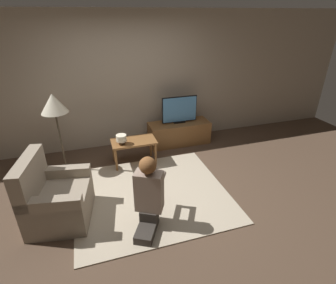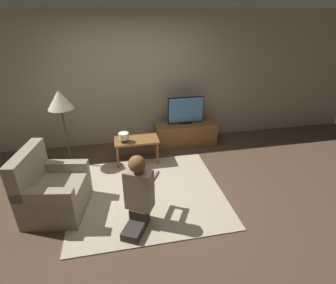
{
  "view_description": "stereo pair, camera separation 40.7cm",
  "coord_description": "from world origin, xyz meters",
  "px_view_note": "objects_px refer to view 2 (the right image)",
  "views": [
    {
      "loc": [
        -0.74,
        -3.18,
        2.52
      ],
      "look_at": [
        0.42,
        0.48,
        0.62
      ],
      "focal_mm": 28.0,
      "sensor_mm": 36.0,
      "label": 1
    },
    {
      "loc": [
        -0.35,
        -3.28,
        2.52
      ],
      "look_at": [
        0.42,
        0.48,
        0.62
      ],
      "focal_mm": 28.0,
      "sensor_mm": 36.0,
      "label": 2
    }
  ],
  "objects_px": {
    "floor_lamp": "(60,103)",
    "armchair": "(53,192)",
    "coffee_table": "(137,142)",
    "table_lamp": "(124,137)",
    "tv": "(186,110)",
    "person_kneeling": "(139,191)"
  },
  "relations": [
    {
      "from": "person_kneeling",
      "to": "table_lamp",
      "type": "bearing_deg",
      "value": -57.63
    },
    {
      "from": "coffee_table",
      "to": "armchair",
      "type": "xyz_separation_m",
      "value": [
        -1.25,
        -1.14,
        -0.09
      ]
    },
    {
      "from": "tv",
      "to": "armchair",
      "type": "xyz_separation_m",
      "value": [
        -2.32,
        -1.68,
        -0.44
      ]
    },
    {
      "from": "armchair",
      "to": "table_lamp",
      "type": "distance_m",
      "value": 1.5
    },
    {
      "from": "coffee_table",
      "to": "armchair",
      "type": "distance_m",
      "value": 1.69
    },
    {
      "from": "tv",
      "to": "person_kneeling",
      "type": "relative_size",
      "value": 0.73
    },
    {
      "from": "floor_lamp",
      "to": "table_lamp",
      "type": "distance_m",
      "value": 1.18
    },
    {
      "from": "floor_lamp",
      "to": "armchair",
      "type": "distance_m",
      "value": 1.56
    },
    {
      "from": "floor_lamp",
      "to": "armchair",
      "type": "bearing_deg",
      "value": -91.67
    },
    {
      "from": "tv",
      "to": "coffee_table",
      "type": "relative_size",
      "value": 0.93
    },
    {
      "from": "coffee_table",
      "to": "person_kneeling",
      "type": "distance_m",
      "value": 1.64
    },
    {
      "from": "floor_lamp",
      "to": "armchair",
      "type": "height_order",
      "value": "floor_lamp"
    },
    {
      "from": "armchair",
      "to": "tv",
      "type": "bearing_deg",
      "value": -43.72
    },
    {
      "from": "armchair",
      "to": "floor_lamp",
      "type": "bearing_deg",
      "value": 8.59
    },
    {
      "from": "tv",
      "to": "coffee_table",
      "type": "xyz_separation_m",
      "value": [
        -1.06,
        -0.55,
        -0.34
      ]
    },
    {
      "from": "tv",
      "to": "coffee_table",
      "type": "bearing_deg",
      "value": -152.8
    },
    {
      "from": "coffee_table",
      "to": "table_lamp",
      "type": "height_order",
      "value": "table_lamp"
    },
    {
      "from": "person_kneeling",
      "to": "armchair",
      "type": "bearing_deg",
      "value": 5.08
    },
    {
      "from": "coffee_table",
      "to": "table_lamp",
      "type": "xyz_separation_m",
      "value": [
        -0.22,
        -0.07,
        0.16
      ]
    },
    {
      "from": "floor_lamp",
      "to": "table_lamp",
      "type": "bearing_deg",
      "value": -13.79
    },
    {
      "from": "coffee_table",
      "to": "floor_lamp",
      "type": "height_order",
      "value": "floor_lamp"
    },
    {
      "from": "person_kneeling",
      "to": "coffee_table",
      "type": "bearing_deg",
      "value": -65.6
    }
  ]
}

